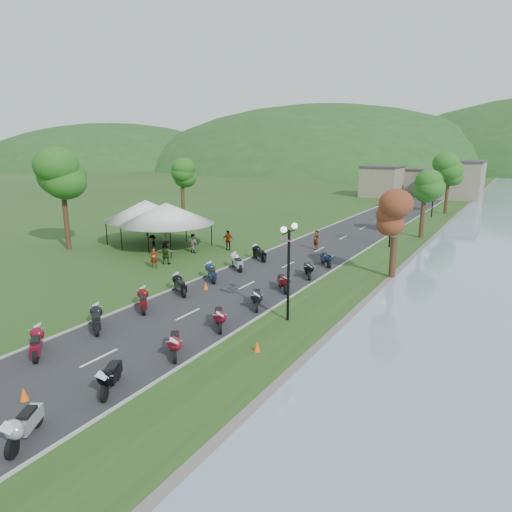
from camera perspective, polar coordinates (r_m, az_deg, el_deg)
The scene contains 13 objects.
road at distance 45.45m, azimuth 10.85°, elevation 2.26°, with size 7.00×120.00×0.02m, color #2A2A2C.
hills_backdrop at distance 202.74m, azimuth 26.79°, elevation 9.87°, with size 360.00×120.00×76.00m, color #285621, non-canonical shape.
far_building at distance 88.86m, azimuth 19.80°, elevation 8.89°, with size 18.00×16.00×5.00m, color gray.
moto_row_left at distance 23.02m, azimuth -22.43°, elevation -8.65°, with size 2.60×37.78×1.10m, color #331411, non-canonical shape.
moto_row_right at distance 21.66m, azimuth -7.22°, elevation -9.07°, with size 2.60×33.62×1.10m, color #331411, non-canonical shape.
vendor_tent_main at distance 40.59m, azimuth -11.06°, elevation 3.74°, with size 5.51×5.51×4.00m, color silver, non-canonical shape.
vendor_tent_side at distance 43.02m, azimuth -13.52°, elevation 4.18°, with size 5.04×5.04×4.00m, color silver, non-canonical shape.
tree_park_left at distance 42.30m, azimuth -22.97°, elevation 7.76°, with size 3.78×3.78×10.50m, color #2B6E1E, non-canonical shape.
tree_lakeside at distance 32.07m, azimuth 16.97°, elevation 2.87°, with size 2.28×2.28×6.34m, color #2B6E1E, non-canonical shape.
pedestrian_a at distance 34.55m, azimuth -12.56°, elevation -1.49°, with size 0.57×0.42×1.57m, color slate.
pedestrian_b at distance 38.99m, azimuth -7.85°, elevation 0.46°, with size 0.78×0.43×1.60m, color slate.
pedestrian_c at distance 39.02m, azimuth -12.73°, elevation 0.25°, with size 1.05×0.43×1.62m, color slate.
traffic_cone_near at distance 18.91m, azimuth -27.02°, elevation -15.13°, with size 0.33×0.33×0.51m, color #F2590C.
Camera 1 is at (14.92, -2.00, 8.94)m, focal length 32.00 mm.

